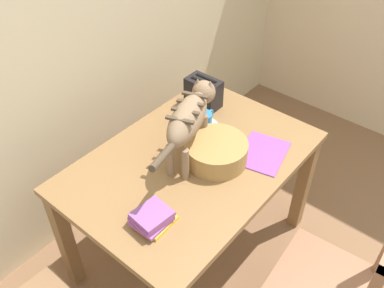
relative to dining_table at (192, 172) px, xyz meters
name	(u,v)px	position (x,y,z in m)	size (l,w,h in m)	color
wall_rear	(57,33)	(-0.14, 0.76, 0.59)	(4.59, 0.11, 2.50)	beige
dining_table	(192,172)	(0.00, 0.00, 0.00)	(1.27, 0.87, 0.75)	olive
cat	(190,116)	(0.03, 0.04, 0.33)	(0.68, 0.30, 0.33)	#886B50
saucer_bowl	(203,128)	(0.22, 0.11, 0.10)	(0.18, 0.18, 0.03)	#B1AFA8
coffee_mug	(204,120)	(0.22, 0.11, 0.16)	(0.14, 0.10, 0.08)	#2D7DC0
magazine	(263,153)	(0.26, -0.25, 0.09)	(0.28, 0.22, 0.01)	purple
book_stack	(153,218)	(-0.42, -0.13, 0.13)	(0.18, 0.15, 0.07)	yellow
wicker_basket	(216,151)	(0.07, -0.09, 0.15)	(0.31, 0.31, 0.11)	#A77D44
toaster	(203,93)	(0.41, 0.25, 0.18)	(0.12, 0.20, 0.18)	black
wooden_chair_near	(331,283)	(0.02, -0.82, -0.21)	(0.45, 0.45, 0.92)	#936042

